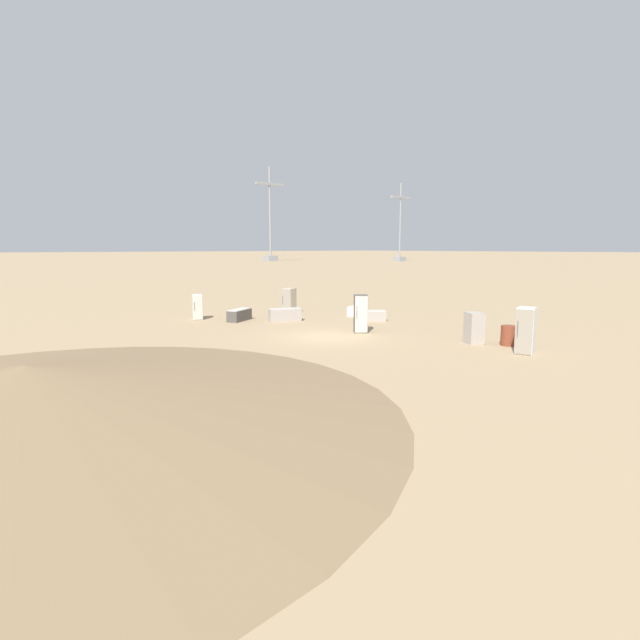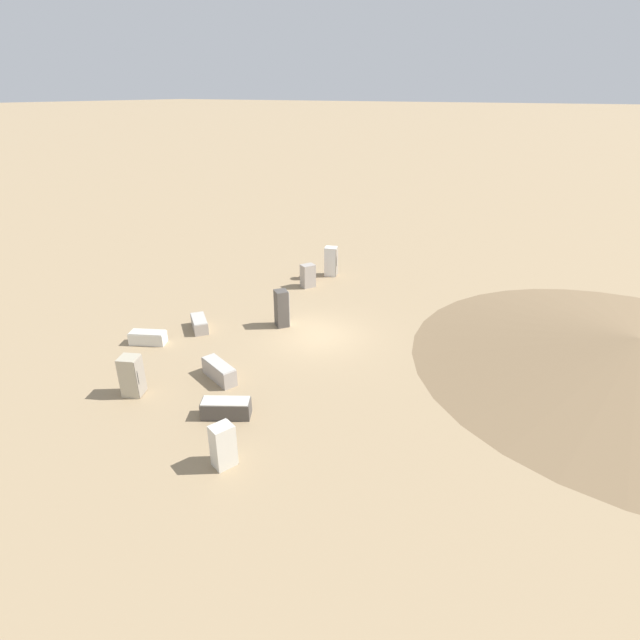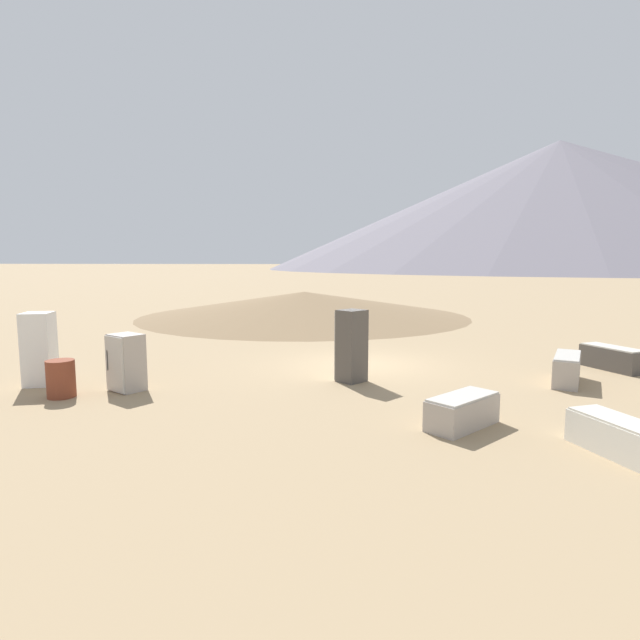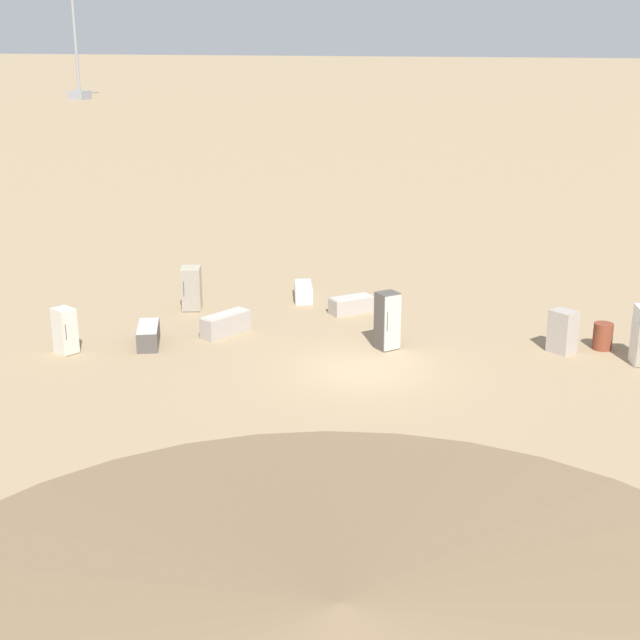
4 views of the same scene
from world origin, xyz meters
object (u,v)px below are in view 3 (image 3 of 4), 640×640
object	(u,v)px
discarded_fridge_2	(619,437)
discarded_fridge_6	(567,369)
discarded_fridge_8	(612,358)
discarded_fridge_4	(40,349)
discarded_fridge_0	(126,362)
discarded_fridge_3	(351,346)
rusty_barrel	(61,379)
discarded_fridge_5	(462,411)

from	to	relation	value
discarded_fridge_2	discarded_fridge_6	bearing A→B (deg)	-123.75
discarded_fridge_8	discarded_fridge_4	bearing A→B (deg)	-13.84
discarded_fridge_0	discarded_fridge_8	xyz separation A→B (m)	(4.43, -13.01, -0.37)
discarded_fridge_8	discarded_fridge_6	bearing A→B (deg)	16.94
discarded_fridge_3	discarded_fridge_6	xyz separation A→B (m)	(0.68, -5.67, -0.58)
discarded_fridge_2	discarded_fridge_6	world-z (taller)	discarded_fridge_6
discarded_fridge_3	discarded_fridge_4	world-z (taller)	discarded_fridge_3
discarded_fridge_2	rusty_barrel	bearing A→B (deg)	-34.00
discarded_fridge_0	rusty_barrel	xyz separation A→B (m)	(-0.81, 1.21, -0.26)
discarded_fridge_3	discarded_fridge_0	bearing A→B (deg)	145.79
rusty_barrel	discarded_fridge_8	bearing A→B (deg)	-69.76
discarded_fridge_4	discarded_fridge_6	world-z (taller)	discarded_fridge_4
rusty_barrel	discarded_fridge_5	bearing A→B (deg)	-94.79
discarded_fridge_6	rusty_barrel	bearing A→B (deg)	34.77
discarded_fridge_2	discarded_fridge_4	world-z (taller)	discarded_fridge_4
discarded_fridge_6	rusty_barrel	xyz separation A→B (m)	(-3.28, 12.32, 0.07)
discarded_fridge_2	discarded_fridge_3	world-z (taller)	discarded_fridge_3
discarded_fridge_5	discarded_fridge_3	bearing A→B (deg)	165.93
discarded_fridge_2	discarded_fridge_6	distance (m)	5.17
discarded_fridge_2	discarded_fridge_8	xyz separation A→B (m)	(7.07, -2.68, 0.04)
discarded_fridge_0	discarded_fridge_6	world-z (taller)	discarded_fridge_0
discarded_fridge_5	discarded_fridge_0	bearing A→B (deg)	-151.62
discarded_fridge_6	discarded_fridge_3	bearing A→B (deg)	26.65
discarded_fridge_2	discarded_fridge_3	xyz separation A→B (m)	(4.43, 4.88, 0.66)
discarded_fridge_2	discarded_fridge_6	size ratio (longest dim) A/B	0.92
discarded_fridge_3	discarded_fridge_5	distance (m)	4.24
discarded_fridge_4	discarded_fridge_5	xyz separation A→B (m)	(-1.79, -10.46, -0.64)
discarded_fridge_3	discarded_fridge_6	world-z (taller)	discarded_fridge_3
discarded_fridge_2	discarded_fridge_5	world-z (taller)	discarded_fridge_5
discarded_fridge_8	rusty_barrel	world-z (taller)	rusty_barrel
discarded_fridge_0	discarded_fridge_2	distance (m)	10.66
discarded_fridge_4	discarded_fridge_6	distance (m)	13.84
rusty_barrel	discarded_fridge_0	bearing A→B (deg)	-56.23
discarded_fridge_3	discarded_fridge_6	size ratio (longest dim) A/B	0.98
discarded_fridge_6	discarded_fridge_8	xyz separation A→B (m)	(1.96, -1.89, -0.04)
discarded_fridge_3	discarded_fridge_8	xyz separation A→B (m)	(2.63, -7.56, -0.62)
discarded_fridge_5	discarded_fridge_6	distance (m)	5.16
discarded_fridge_4	discarded_fridge_8	bearing A→B (deg)	-3.20
discarded_fridge_0	discarded_fridge_5	xyz separation A→B (m)	(-1.58, -7.92, -0.40)
discarded_fridge_4	rusty_barrel	world-z (taller)	discarded_fridge_4
discarded_fridge_8	rusty_barrel	bearing A→B (deg)	-8.77
discarded_fridge_4	discarded_fridge_5	bearing A→B (deg)	-28.11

